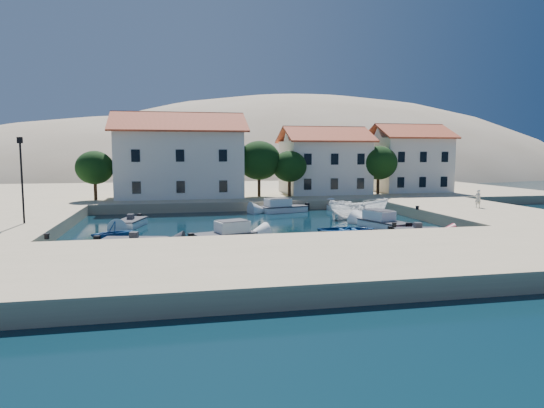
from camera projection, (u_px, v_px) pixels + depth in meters
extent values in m
plane|color=black|center=(284.00, 249.00, 31.02)|extent=(400.00, 400.00, 0.00)
cube|color=tan|center=(310.00, 261.00, 25.13)|extent=(52.00, 12.00, 1.00)
cube|color=tan|center=(475.00, 213.00, 44.85)|extent=(11.00, 20.00, 1.00)
cube|color=tan|center=(11.00, 227.00, 36.86)|extent=(8.00, 20.00, 1.00)
cube|color=tan|center=(236.00, 192.00, 68.37)|extent=(80.00, 36.00, 1.00)
ellipsoid|color=tan|center=(162.00, 244.00, 138.22)|extent=(198.00, 126.00, 72.00)
ellipsoid|color=tan|center=(297.00, 243.00, 167.33)|extent=(220.00, 176.00, 99.00)
cube|color=white|center=(179.00, 164.00, 56.56)|extent=(14.00, 9.00, 7.50)
pyramid|color=#A74525|center=(179.00, 122.00, 56.04)|extent=(14.70, 9.45, 2.20)
cube|color=white|center=(324.00, 167.00, 61.23)|extent=(10.00, 8.00, 6.50)
pyramid|color=#A74525|center=(324.00, 134.00, 60.79)|extent=(10.50, 8.40, 1.80)
cube|color=white|center=(408.00, 165.00, 64.61)|extent=(9.00, 8.00, 7.00)
pyramid|color=#A74525|center=(409.00, 131.00, 64.14)|extent=(9.45, 8.40, 1.80)
cylinder|color=#382314|center=(95.00, 189.00, 52.09)|extent=(0.36, 0.36, 2.50)
ellipsoid|color=black|center=(95.00, 168.00, 51.85)|extent=(4.00, 4.00, 3.60)
cylinder|color=#382314|center=(259.00, 184.00, 56.19)|extent=(0.36, 0.36, 3.00)
ellipsoid|color=black|center=(259.00, 160.00, 55.90)|extent=(5.00, 5.00, 4.50)
cylinder|color=#382314|center=(289.00, 186.00, 56.44)|extent=(0.36, 0.36, 2.50)
ellipsoid|color=black|center=(289.00, 166.00, 56.20)|extent=(4.00, 4.00, 3.60)
cylinder|color=#382314|center=(378.00, 183.00, 59.72)|extent=(0.36, 0.36, 2.75)
ellipsoid|color=black|center=(378.00, 163.00, 59.46)|extent=(4.60, 4.60, 4.14)
cylinder|color=black|center=(22.00, 182.00, 34.84)|extent=(0.14, 0.14, 6.00)
cube|color=black|center=(20.00, 140.00, 34.52)|extent=(0.35, 0.25, 0.45)
cylinder|color=black|center=(47.00, 237.00, 28.79)|extent=(0.36, 0.36, 0.30)
cylinder|color=black|center=(394.00, 225.00, 33.30)|extent=(0.36, 0.36, 0.30)
cylinder|color=black|center=(417.00, 208.00, 43.61)|extent=(0.36, 0.36, 0.30)
cube|color=#37373C|center=(134.00, 244.00, 31.15)|extent=(4.28, 2.58, 0.90)
cube|color=#37373C|center=(134.00, 239.00, 31.12)|extent=(4.38, 2.63, 0.10)
cube|color=#37373C|center=(134.00, 236.00, 31.09)|extent=(0.59, 0.59, 0.50)
cube|color=white|center=(225.00, 238.00, 33.38)|extent=(4.44, 2.95, 0.90)
cube|color=#37373C|center=(225.00, 233.00, 33.35)|extent=(4.54, 3.01, 0.10)
cube|color=white|center=(225.00, 228.00, 33.31)|extent=(2.52, 2.09, 0.90)
imported|color=#1A4F8F|center=(347.00, 234.00, 36.45)|extent=(4.42, 3.24, 0.89)
cube|color=maroon|center=(418.00, 233.00, 35.27)|extent=(3.53, 2.01, 0.90)
cube|color=#37373C|center=(418.00, 229.00, 35.23)|extent=(3.62, 2.05, 0.10)
cube|color=#37373C|center=(418.00, 226.00, 35.21)|extent=(0.57, 0.57, 0.50)
cube|color=white|center=(384.00, 225.00, 39.24)|extent=(3.14, 4.85, 0.90)
cube|color=#37373C|center=(384.00, 221.00, 39.21)|extent=(3.21, 4.96, 0.10)
cube|color=white|center=(384.00, 217.00, 39.17)|extent=(2.22, 2.75, 0.90)
imported|color=white|center=(358.00, 219.00, 44.44)|extent=(5.78, 3.18, 2.11)
cube|color=white|center=(341.00, 209.00, 50.24)|extent=(1.94, 3.91, 0.90)
cube|color=#37373C|center=(341.00, 206.00, 50.20)|extent=(1.98, 4.00, 0.10)
cube|color=#37373C|center=(341.00, 204.00, 50.18)|extent=(0.52, 0.52, 0.50)
imported|color=#1A4F8F|center=(113.00, 241.00, 33.52)|extent=(3.70, 3.51, 1.53)
cube|color=white|center=(131.00, 224.00, 40.12)|extent=(2.56, 3.98, 0.90)
cube|color=#37373C|center=(131.00, 220.00, 40.08)|extent=(2.62, 4.07, 0.10)
cube|color=#37373C|center=(131.00, 217.00, 40.06)|extent=(0.62, 0.62, 0.50)
cube|color=white|center=(284.00, 209.00, 50.06)|extent=(4.98, 2.99, 0.90)
cube|color=#37373C|center=(284.00, 206.00, 50.03)|extent=(5.10, 3.05, 0.10)
cube|color=white|center=(284.00, 203.00, 49.99)|extent=(2.78, 2.20, 0.90)
imported|color=beige|center=(478.00, 199.00, 45.12)|extent=(0.62, 0.41, 1.68)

